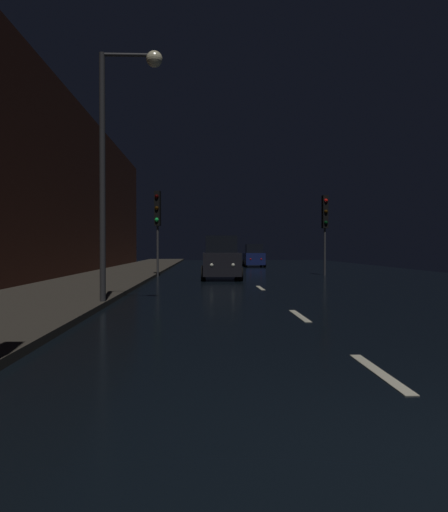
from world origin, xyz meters
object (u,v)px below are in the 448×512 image
object	(u,v)px
traffic_light_far_left	(157,215)
streetlamp_overhead	(120,136)
car_distant_taillights	(254,256)
car_approaching_headlights	(221,259)
traffic_light_far_right	(325,218)

from	to	relation	value
traffic_light_far_left	streetlamp_overhead	distance (m)	14.91
car_distant_taillights	traffic_light_far_left	bearing A→B (deg)	156.74
streetlamp_overhead	car_approaching_headlights	size ratio (longest dim) A/B	1.58
traffic_light_far_left	car_distant_taillights	world-z (taller)	traffic_light_far_left
car_distant_taillights	car_approaching_headlights	bearing A→B (deg)	169.40
traffic_light_far_right	car_distant_taillights	size ratio (longest dim) A/B	1.23
traffic_light_far_left	streetlamp_overhead	size ratio (longest dim) A/B	0.68
traffic_light_far_left	car_approaching_headlights	xyz separation A→B (m)	(3.40, -2.15, -2.39)
traffic_light_far_right	traffic_light_far_left	xyz separation A→B (m)	(-9.54, -1.40, 0.06)
car_approaching_headlights	streetlamp_overhead	bearing A→B (deg)	-13.81
streetlamp_overhead	traffic_light_far_right	bearing A→B (deg)	60.33
traffic_light_far_left	car_approaching_headlights	bearing A→B (deg)	67.46
traffic_light_far_left	car_distant_taillights	bearing A→B (deg)	166.53
traffic_light_far_left	car_approaching_headlights	distance (m)	4.68
streetlamp_overhead	car_distant_taillights	bearing A→B (deg)	78.05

